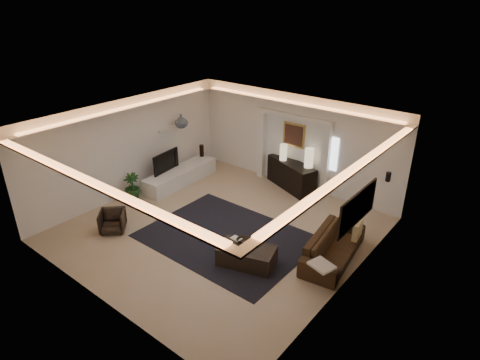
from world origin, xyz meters
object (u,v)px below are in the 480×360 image
Objects in this scene: sofa at (334,246)px; armchair at (113,221)px; console at (291,176)px; coffee_table at (247,256)px.

armchair is (-4.96, -2.46, -0.04)m from sofa.
console is at bearing 21.87° from armchair.
armchair is (-3.54, -1.04, 0.08)m from coffee_table.
console reaches higher than coffee_table.
sofa reaches higher than coffee_table.
sofa is 2.01m from coffee_table.
sofa reaches higher than armchair.
armchair is at bearing 108.38° from sofa.
coffee_table is 2.00× the size of armchair.
sofa is 1.76× the size of coffee_table.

